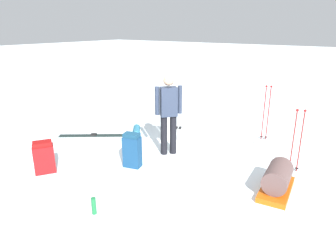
{
  "coord_description": "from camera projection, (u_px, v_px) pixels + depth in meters",
  "views": [
    {
      "loc": [
        -3.35,
        4.76,
        2.64
      ],
      "look_at": [
        0.0,
        0.0,
        0.7
      ],
      "focal_mm": 32.41,
      "sensor_mm": 36.0,
      "label": 1
    }
  ],
  "objects": [
    {
      "name": "ski_poles_planted_near",
      "position": [
        266.0,
        110.0,
        7.16
      ],
      "size": [
        0.17,
        0.1,
        1.33
      ],
      "color": "maroon",
      "rests_on": "ground_plane"
    },
    {
      "name": "ski_pair_far",
      "position": [
        178.0,
        129.0,
        8.1
      ],
      "size": [
        1.01,
        1.67,
        0.05
      ],
      "color": "silver",
      "rests_on": "ground_plane"
    },
    {
      "name": "backpack_large_dark",
      "position": [
        44.0,
        157.0,
        5.65
      ],
      "size": [
        0.41,
        0.45,
        0.61
      ],
      "color": "maroon",
      "rests_on": "ground_plane"
    },
    {
      "name": "sleeping_mat_rolled",
      "position": [
        137.0,
        131.0,
        7.69
      ],
      "size": [
        0.49,
        0.54,
        0.18
      ],
      "primitive_type": "cylinder",
      "rotation": [
        0.0,
        1.57,
        2.26
      ],
      "color": "teal",
      "rests_on": "ground_plane"
    },
    {
      "name": "gear_sled",
      "position": [
        277.0,
        179.0,
        4.99
      ],
      "size": [
        0.56,
        1.06,
        0.49
      ],
      "color": "#E0550F",
      "rests_on": "ground_plane"
    },
    {
      "name": "backpack_bright",
      "position": [
        132.0,
        150.0,
        5.86
      ],
      "size": [
        0.37,
        0.29,
        0.69
      ],
      "color": "navy",
      "rests_on": "ground_plane"
    },
    {
      "name": "ski_poles_planted_far",
      "position": [
        297.0,
        137.0,
        5.57
      ],
      "size": [
        0.19,
        0.11,
        1.22
      ],
      "color": "maroon",
      "rests_on": "ground_plane"
    },
    {
      "name": "ground_plane",
      "position": [
        168.0,
        158.0,
        6.35
      ],
      "size": [
        80.0,
        80.0,
        0.0
      ],
      "primitive_type": "plane",
      "color": "white"
    },
    {
      "name": "ski_pair_near",
      "position": [
        94.0,
        135.0,
        7.59
      ],
      "size": [
        1.48,
        1.16,
        0.05
      ],
      "color": "black",
      "rests_on": "ground_plane"
    },
    {
      "name": "thermos_bottle",
      "position": [
        94.0,
        206.0,
        4.43
      ],
      "size": [
        0.07,
        0.07,
        0.26
      ],
      "primitive_type": "cylinder",
      "color": "#1D713B",
      "rests_on": "ground_plane"
    },
    {
      "name": "skier_standing",
      "position": [
        169.0,
        111.0,
        6.27
      ],
      "size": [
        0.41,
        0.45,
        1.7
      ],
      "color": "black",
      "rests_on": "ground_plane"
    }
  ]
}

